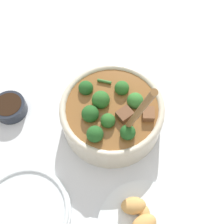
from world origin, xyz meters
The scene contains 4 objects.
ground_plane centered at (0.00, 0.00, 0.00)m, with size 4.00×4.00×0.00m, color silver.
stew_bowl centered at (0.00, 0.00, 0.05)m, with size 0.25×0.25×0.30m.
condiment_bowl centered at (-0.25, -0.09, 0.02)m, with size 0.08×0.08×0.03m.
empty_plate centered at (-0.07, -0.29, 0.01)m, with size 0.21×0.21×0.02m.
Camera 1 is at (0.14, -0.29, 0.64)m, focal length 45.00 mm.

